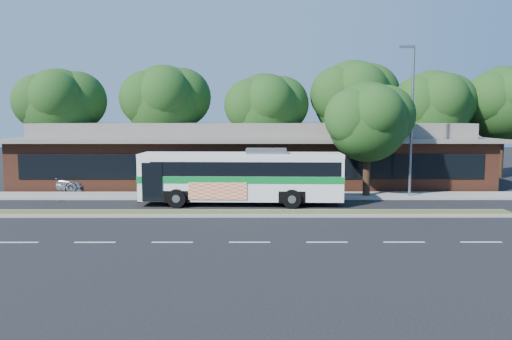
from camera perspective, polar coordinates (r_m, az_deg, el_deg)
The scene contains 14 objects.
ground at distance 24.41m, azimuth -0.61°, elevation -5.39°, with size 120.00×120.00×0.00m, color black.
median_strip at distance 24.98m, azimuth -0.60°, elevation -4.96°, with size 26.00×1.10×0.15m, color #4A5624.
sidewalk at distance 30.70m, azimuth -0.52°, elevation -2.94°, with size 44.00×2.60×0.12m, color gray.
plaza_building at distance 37.02m, azimuth -0.46°, elevation 1.79°, with size 33.20×11.20×4.45m.
lamp_post at distance 31.37m, azimuth 17.32°, elevation 5.86°, with size 0.93×0.18×9.07m.
tree_bg_a at distance 41.79m, azimuth -21.03°, elevation 7.00°, with size 6.47×5.80×8.63m.
tree_bg_b at distance 40.67m, azimuth -9.82°, elevation 7.74°, with size 6.69×6.00×9.00m.
tree_bg_c at distance 39.10m, azimuth 1.63°, elevation 7.09°, with size 6.24×5.60×8.26m.
tree_bg_d at distance 40.96m, azimuth 11.58°, elevation 8.08°, with size 6.91×6.20×9.37m.
tree_bg_e at distance 41.60m, azimuth 19.99°, elevation 6.87°, with size 6.47×5.80×8.50m.
tree_bg_f at distance 44.92m, azimuth 26.83°, elevation 6.90°, with size 6.69×6.00×8.92m.
transit_bus at distance 27.72m, azimuth -1.59°, elevation -0.39°, with size 11.24×2.89×3.13m.
sedan at distance 35.61m, azimuth -21.80°, elevation -1.15°, with size 1.88×4.63×1.34m, color #A7A9AE.
sidewalk_tree at distance 31.09m, azimuth 13.23°, elevation 5.56°, with size 5.36×4.81×6.97m.
Camera 1 is at (0.19, -23.94, 4.78)m, focal length 35.00 mm.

